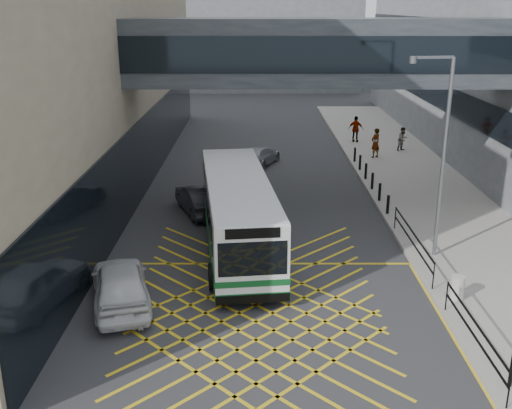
{
  "coord_description": "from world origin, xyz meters",
  "views": [
    {
      "loc": [
        0.0,
        -16.86,
        9.53
      ],
      "look_at": [
        0.0,
        4.0,
        2.6
      ],
      "focal_mm": 42.0,
      "sensor_mm": 36.0,
      "label": 1
    }
  ],
  "objects_px": {
    "street_lamp": "(440,147)",
    "litter_bin": "(457,287)",
    "car_dark": "(199,199)",
    "car_silver": "(259,155)",
    "pedestrian_a": "(375,143)",
    "car_white": "(120,284)",
    "pedestrian_b": "(403,139)",
    "pedestrian_c": "(356,129)",
    "bus": "(238,212)"
  },
  "relations": [
    {
      "from": "street_lamp",
      "to": "litter_bin",
      "type": "relative_size",
      "value": 9.41
    },
    {
      "from": "car_dark",
      "to": "street_lamp",
      "type": "relative_size",
      "value": 0.57
    },
    {
      "from": "car_silver",
      "to": "pedestrian_a",
      "type": "bearing_deg",
      "value": -148.13
    },
    {
      "from": "car_silver",
      "to": "car_dark",
      "type": "bearing_deg",
      "value": 94.3
    },
    {
      "from": "litter_bin",
      "to": "car_white",
      "type": "bearing_deg",
      "value": -179.27
    },
    {
      "from": "pedestrian_a",
      "to": "pedestrian_b",
      "type": "height_order",
      "value": "pedestrian_a"
    },
    {
      "from": "pedestrian_c",
      "to": "pedestrian_a",
      "type": "bearing_deg",
      "value": 118.02
    },
    {
      "from": "car_white",
      "to": "car_dark",
      "type": "distance_m",
      "value": 9.61
    },
    {
      "from": "litter_bin",
      "to": "pedestrian_b",
      "type": "height_order",
      "value": "pedestrian_b"
    },
    {
      "from": "pedestrian_a",
      "to": "car_white",
      "type": "bearing_deg",
      "value": 23.07
    },
    {
      "from": "pedestrian_b",
      "to": "car_dark",
      "type": "bearing_deg",
      "value": -169.51
    },
    {
      "from": "pedestrian_b",
      "to": "street_lamp",
      "type": "bearing_deg",
      "value": -133.67
    },
    {
      "from": "car_silver",
      "to": "pedestrian_b",
      "type": "height_order",
      "value": "pedestrian_b"
    },
    {
      "from": "street_lamp",
      "to": "pedestrian_b",
      "type": "bearing_deg",
      "value": 71.29
    },
    {
      "from": "bus",
      "to": "pedestrian_b",
      "type": "bearing_deg",
      "value": 51.08
    },
    {
      "from": "car_silver",
      "to": "litter_bin",
      "type": "xyz_separation_m",
      "value": [
        6.59,
        -18.49,
        -0.07
      ]
    },
    {
      "from": "car_white",
      "to": "pedestrian_c",
      "type": "relative_size",
      "value": 2.63
    },
    {
      "from": "car_silver",
      "to": "pedestrian_c",
      "type": "distance_m",
      "value": 9.28
    },
    {
      "from": "car_white",
      "to": "litter_bin",
      "type": "distance_m",
      "value": 11.26
    },
    {
      "from": "car_white",
      "to": "pedestrian_b",
      "type": "relative_size",
      "value": 3.1
    },
    {
      "from": "car_white",
      "to": "pedestrian_a",
      "type": "bearing_deg",
      "value": -136.67
    },
    {
      "from": "bus",
      "to": "car_white",
      "type": "height_order",
      "value": "bus"
    },
    {
      "from": "street_lamp",
      "to": "car_white",
      "type": "bearing_deg",
      "value": -170.26
    },
    {
      "from": "litter_bin",
      "to": "pedestrian_a",
      "type": "xyz_separation_m",
      "value": [
        0.98,
        19.82,
        0.54
      ]
    },
    {
      "from": "litter_bin",
      "to": "pedestrian_c",
      "type": "xyz_separation_m",
      "value": [
        0.45,
        24.51,
        0.52
      ]
    },
    {
      "from": "pedestrian_a",
      "to": "bus",
      "type": "bearing_deg",
      "value": 25.19
    },
    {
      "from": "car_white",
      "to": "bus",
      "type": "bearing_deg",
      "value": -142.61
    },
    {
      "from": "car_white",
      "to": "car_dark",
      "type": "bearing_deg",
      "value": -115.71
    },
    {
      "from": "street_lamp",
      "to": "pedestrian_a",
      "type": "xyz_separation_m",
      "value": [
        0.84,
        16.1,
        -3.43
      ]
    },
    {
      "from": "bus",
      "to": "car_dark",
      "type": "xyz_separation_m",
      "value": [
        -2.0,
        4.54,
        -0.93
      ]
    },
    {
      "from": "car_silver",
      "to": "street_lamp",
      "type": "distance_m",
      "value": 16.69
    },
    {
      "from": "litter_bin",
      "to": "pedestrian_a",
      "type": "relative_size",
      "value": 0.43
    },
    {
      "from": "pedestrian_a",
      "to": "pedestrian_b",
      "type": "distance_m",
      "value": 2.99
    },
    {
      "from": "bus",
      "to": "litter_bin",
      "type": "relative_size",
      "value": 13.42
    },
    {
      "from": "bus",
      "to": "car_silver",
      "type": "xyz_separation_m",
      "value": [
        0.9,
        13.72,
        -0.98
      ]
    },
    {
      "from": "car_dark",
      "to": "pedestrian_c",
      "type": "distance_m",
      "value": 18.17
    },
    {
      "from": "pedestrian_b",
      "to": "pedestrian_a",
      "type": "bearing_deg",
      "value": -172.67
    },
    {
      "from": "car_white",
      "to": "litter_bin",
      "type": "bearing_deg",
      "value": 165.55
    },
    {
      "from": "street_lamp",
      "to": "pedestrian_a",
      "type": "distance_m",
      "value": 16.48
    },
    {
      "from": "pedestrian_b",
      "to": "pedestrian_c",
      "type": "distance_m",
      "value": 3.88
    },
    {
      "from": "pedestrian_a",
      "to": "litter_bin",
      "type": "bearing_deg",
      "value": 51.74
    },
    {
      "from": "litter_bin",
      "to": "pedestrian_b",
      "type": "xyz_separation_m",
      "value": [
        3.22,
        21.79,
        0.38
      ]
    },
    {
      "from": "street_lamp",
      "to": "litter_bin",
      "type": "bearing_deg",
      "value": -101.08
    },
    {
      "from": "street_lamp",
      "to": "pedestrian_c",
      "type": "xyz_separation_m",
      "value": [
        0.32,
        20.78,
        -3.45
      ]
    },
    {
      "from": "bus",
      "to": "pedestrian_a",
      "type": "height_order",
      "value": "bus"
    },
    {
      "from": "litter_bin",
      "to": "pedestrian_a",
      "type": "distance_m",
      "value": 19.85
    },
    {
      "from": "pedestrian_a",
      "to": "pedestrian_b",
      "type": "relative_size",
      "value": 1.2
    },
    {
      "from": "car_white",
      "to": "pedestrian_c",
      "type": "height_order",
      "value": "pedestrian_c"
    },
    {
      "from": "pedestrian_c",
      "to": "car_dark",
      "type": "bearing_deg",
      "value": 78.44
    },
    {
      "from": "pedestrian_a",
      "to": "pedestrian_b",
      "type": "xyz_separation_m",
      "value": [
        2.24,
        1.97,
        -0.16
      ]
    }
  ]
}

